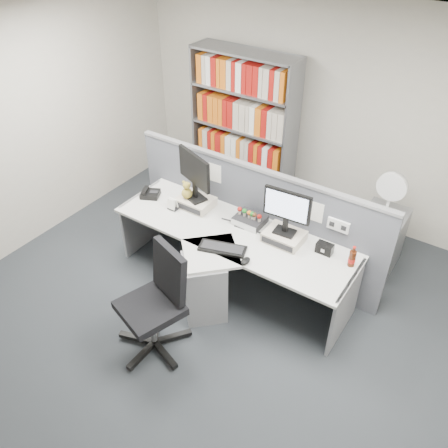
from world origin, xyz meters
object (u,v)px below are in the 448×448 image
Objects in this scene: keyboard at (222,248)px; desk_fan at (391,190)px; desk_calendar at (173,205)px; shelving_unit at (243,130)px; monitor_right at (287,209)px; desk_phone at (150,194)px; filing_cabinet at (378,241)px; desk at (221,263)px; monitor_left at (194,173)px; office_chair at (158,300)px; desktop_pc at (250,220)px; cola_bottle at (352,259)px; speaker at (325,248)px; mouse at (246,261)px.

keyboard is 0.93× the size of desk_fan.
desk_calendar is 0.07× the size of shelving_unit.
monitor_right is 1.85× the size of desk_phone.
filing_cabinet is (0.70, 1.02, -0.76)m from monitor_right.
monitor_left is (-0.60, 0.38, 0.69)m from desk.
keyboard is 0.81m from office_chair.
shelving_unit is (-1.40, 1.47, -0.13)m from monitor_right.
keyboard is 1.89× the size of desk_phone.
monitor_left is 1.79× the size of desktop_pc.
shelving_unit reaches higher than desk_fan.
monitor_left is at bearing 13.69° from desk_phone.
cola_bottle is 1.02m from desk_fan.
keyboard reaches higher than filing_cabinet.
monitor_left is at bearing -150.55° from desk_fan.
keyboard is at bearing -133.13° from monitor_right.
desk_fan is at bearing 31.56° from desk_calendar.
monitor_right is at bearing 46.87° from keyboard.
desktop_pc is at bearing 81.57° from desk.
desk_phone is at bearing 165.05° from keyboard.
monitor_right is at bearing -124.51° from filing_cabinet.
office_chair is at bearing -103.65° from keyboard.
desktop_pc is 0.57× the size of desk_fan.
cola_bottle is (1.13, 0.48, 0.07)m from keyboard.
desk_calendar is at bearing 162.31° from keyboard.
speaker is (1.68, 0.24, -0.00)m from desk_calendar.
desk is at bearing 82.13° from office_chair.
cola_bottle is 1.10m from filing_cabinet.
desk_calendar is 0.81× the size of speaker.
shelving_unit reaches higher than mouse.
desktop_pc is 0.87m from desk_calendar.
monitor_right is 1.48m from office_chair.
desktop_pc is at bearing 179.25° from speaker.
desk_calendar is 1.98m from cola_bottle.
desk is 9.91× the size of desk_phone.
desk is 1.93m from desk_fan.
desk_calendar is (0.38, -0.06, 0.02)m from desk_phone.
shelving_unit reaches higher than office_chair.
desk_phone is 1.99× the size of desk_calendar.
keyboard is at bearing 172.02° from mouse.
speaker is 1.66m from office_chair.
desk_fan is at bearing 26.07° from desk_phone.
desk_calendar reaches higher than desktop_pc.
mouse reaches higher than keyboard.
mouse is at bearing -18.03° from desk.
desk_calendar is at bearing -131.25° from monitor_left.
desk_phone is 2.07m from speaker.
mouse is 1.55m from desk_phone.
cola_bottle is (1.80, 0.02, -0.34)m from monitor_left.
speaker is at bearing 6.90° from monitor_right.
monitor_right is 0.76m from cola_bottle.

